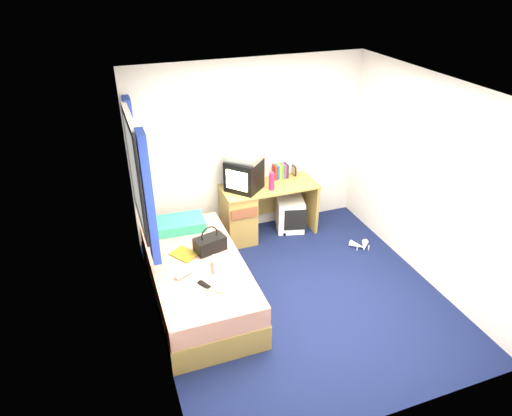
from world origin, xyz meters
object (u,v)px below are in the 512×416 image
object	(u,v)px
bed	(198,281)
storage_cube	(290,215)
crt_tv	(244,175)
towel	(227,263)
colour_swatch_fan	(216,290)
picture_frame	(294,170)
desk	(250,210)
white_heels	(361,246)
pink_water_bottle	(272,182)
remote_control	(204,285)
pillow	(180,224)
magazine	(184,254)
vcr	(244,158)
handbag	(210,243)
water_bottle	(184,273)
aerosol_can	(259,181)

from	to	relation	value
bed	storage_cube	distance (m)	1.93
crt_tv	towel	size ratio (longest dim) A/B	1.98
bed	colour_swatch_fan	distance (m)	0.62
crt_tv	picture_frame	distance (m)	0.84
desk	white_heels	xyz separation A→B (m)	(1.31, -0.82, -0.37)
storage_cube	picture_frame	xyz separation A→B (m)	(0.13, 0.20, 0.59)
pink_water_bottle	remote_control	bearing A→B (deg)	-132.68
bed	crt_tv	distance (m)	1.59
pillow	magazine	bearing A→B (deg)	-97.95
pillow	vcr	world-z (taller)	vcr
storage_cube	vcr	bearing A→B (deg)	-167.24
pink_water_bottle	picture_frame	bearing A→B (deg)	33.95
handbag	water_bottle	distance (m)	0.53
desk	handbag	distance (m)	1.26
pillow	picture_frame	distance (m)	1.85
bed	pink_water_bottle	bearing A→B (deg)	37.14
magazine	colour_swatch_fan	distance (m)	0.74
magazine	towel	bearing A→B (deg)	-44.99
bed	white_heels	distance (m)	2.34
aerosol_can	picture_frame	bearing A→B (deg)	17.27
colour_swatch_fan	towel	bearing A→B (deg)	57.31
crt_tv	magazine	world-z (taller)	crt_tv
picture_frame	vcr	bearing A→B (deg)	-167.27
crt_tv	pink_water_bottle	bearing A→B (deg)	25.38
pink_water_bottle	aerosol_can	size ratio (longest dim) A/B	1.25
colour_swatch_fan	remote_control	bearing A→B (deg)	128.50
crt_tv	water_bottle	size ratio (longest dim) A/B	2.81
storage_cube	magazine	distance (m)	1.96
bed	aerosol_can	bearing A→B (deg)	43.75
storage_cube	pink_water_bottle	distance (m)	0.73
pillow	crt_tv	size ratio (longest dim) A/B	1.04
crt_tv	handbag	world-z (taller)	crt_tv
picture_frame	handbag	xyz separation A→B (m)	(-1.54, -1.12, -0.19)
white_heels	crt_tv	bearing A→B (deg)	149.26
desk	colour_swatch_fan	world-z (taller)	desk
storage_cube	aerosol_can	xyz separation A→B (m)	(-0.47, 0.01, 0.61)
pillow	pink_water_bottle	xyz separation A→B (m)	(1.29, 0.22, 0.26)
vcr	magazine	world-z (taller)	vcr
crt_tv	colour_swatch_fan	distance (m)	1.90
towel	water_bottle	world-z (taller)	towel
crt_tv	remote_control	world-z (taller)	crt_tv
desk	pink_water_bottle	world-z (taller)	pink_water_bottle
picture_frame	aerosol_can	bearing A→B (deg)	-162.22
bed	pillow	xyz separation A→B (m)	(-0.02, 0.74, 0.34)
crt_tv	pink_water_bottle	world-z (taller)	crt_tv
magazine	water_bottle	size ratio (longest dim) A/B	1.40
white_heels	bed	bearing A→B (deg)	-173.28
aerosol_can	storage_cube	bearing A→B (deg)	-1.58
pink_water_bottle	water_bottle	size ratio (longest dim) A/B	1.15
towel	white_heels	size ratio (longest dim) A/B	1.01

